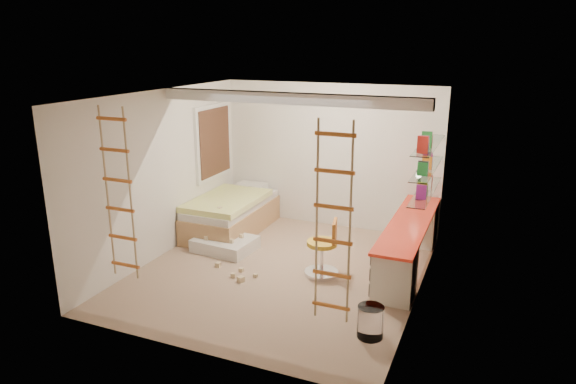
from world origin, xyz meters
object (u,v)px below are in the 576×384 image
at_px(desk, 409,243).
at_px(play_platform, 224,240).
at_px(bed, 232,214).
at_px(swivel_chair, 323,255).

distance_m(desk, play_platform, 2.96).
xyz_separation_m(desk, play_platform, (-2.92, -0.42, -0.24)).
height_order(bed, play_platform, bed).
xyz_separation_m(swivel_chair, play_platform, (-1.83, 0.30, -0.15)).
distance_m(desk, bed, 3.22).
bearing_deg(bed, swivel_chair, -27.24).
bearing_deg(bed, play_platform, -70.51).
bearing_deg(swivel_chair, desk, 33.34).
relative_size(bed, swivel_chair, 2.36).
bearing_deg(swivel_chair, play_platform, 170.79).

